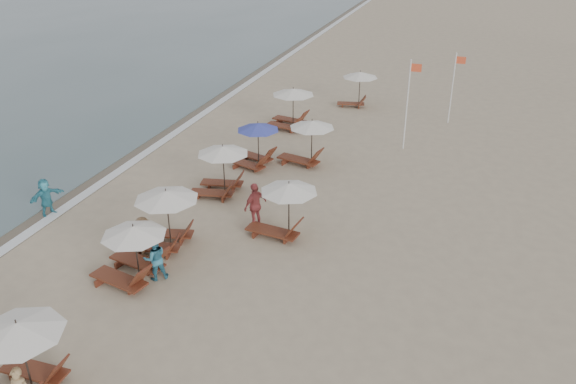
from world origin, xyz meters
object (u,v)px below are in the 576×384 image
(lounger_station_3, at_px, (219,170))
(lounger_station_4, at_px, (254,145))
(lounger_station_2, at_px, (164,217))
(lounger_station_1, at_px, (130,253))
(lounger_station_5, at_px, (289,108))
(beachgoer_far_a, at_px, (255,205))
(inland_station_1, at_px, (305,140))
(inland_station_0, at_px, (281,206))
(lounger_station_0, at_px, (18,357))
(flag_pole_near, at_px, (408,101))
(inland_station_2, at_px, (357,83))
(waterline_walker, at_px, (46,197))
(beachgoer_mid_a, at_px, (155,258))
(beachgoer_mid_b, at_px, (143,238))

(lounger_station_3, xyz_separation_m, lounger_station_4, (0.29, 3.41, -0.06))
(lounger_station_2, bearing_deg, lounger_station_1, -92.28)
(lounger_station_5, distance_m, beachgoer_far_a, 11.71)
(lounger_station_2, height_order, beachgoer_far_a, lounger_station_2)
(lounger_station_2, xyz_separation_m, lounger_station_4, (0.31, 8.24, -0.16))
(lounger_station_3, bearing_deg, inland_station_1, 59.44)
(lounger_station_1, bearing_deg, inland_station_1, 76.68)
(lounger_station_2, xyz_separation_m, inland_station_0, (3.84, 2.17, 0.04))
(lounger_station_1, distance_m, inland_station_1, 11.74)
(lounger_station_0, distance_m, flag_pole_near, 21.74)
(inland_station_2, relative_size, beachgoer_far_a, 1.33)
(beachgoer_far_a, distance_m, waterline_walker, 8.78)
(inland_station_1, height_order, inland_station_2, same)
(lounger_station_1, height_order, lounger_station_2, lounger_station_2)
(beachgoer_mid_a, height_order, beachgoer_mid_b, beachgoer_mid_b)
(lounger_station_0, xyz_separation_m, lounger_station_1, (-0.29, 5.57, -0.25))
(lounger_station_2, distance_m, beachgoer_mid_b, 1.08)
(inland_station_2, bearing_deg, flag_pole_near, -57.38)
(lounger_station_3, xyz_separation_m, flag_pole_near, (6.95, 8.02, 1.46))
(lounger_station_2, relative_size, inland_station_1, 0.92)
(inland_station_1, height_order, flag_pole_near, flag_pole_near)
(lounger_station_2, relative_size, inland_station_0, 0.93)
(inland_station_0, bearing_deg, beachgoer_mid_b, -143.57)
(beachgoer_mid_b, bearing_deg, lounger_station_3, -30.35)
(waterline_walker, height_order, flag_pole_near, flag_pole_near)
(lounger_station_5, bearing_deg, inland_station_2, 61.61)
(beachgoer_mid_a, height_order, waterline_walker, beachgoer_mid_a)
(lounger_station_1, relative_size, beachgoer_mid_b, 1.64)
(inland_station_2, relative_size, beachgoer_mid_b, 1.53)
(lounger_station_2, relative_size, waterline_walker, 1.63)
(lounger_station_2, relative_size, beachgoer_mid_b, 1.59)
(waterline_walker, bearing_deg, lounger_station_1, -94.13)
(lounger_station_0, xyz_separation_m, beachgoer_mid_a, (0.53, 5.81, -0.42))
(beachgoer_mid_a, relative_size, beachgoer_mid_b, 1.00)
(lounger_station_0, height_order, inland_station_2, lounger_station_0)
(lounger_station_0, relative_size, lounger_station_3, 0.99)
(lounger_station_4, relative_size, inland_station_0, 0.87)
(beachgoer_mid_a, xyz_separation_m, beachgoer_far_a, (1.89, 4.52, 0.13))
(inland_station_1, bearing_deg, beachgoer_far_a, -89.92)
(lounger_station_1, height_order, beachgoer_mid_b, lounger_station_1)
(lounger_station_0, distance_m, beachgoer_far_a, 10.61)
(beachgoer_mid_a, bearing_deg, lounger_station_0, 43.12)
(beachgoer_mid_b, distance_m, flag_pole_near, 15.69)
(beachgoer_mid_a, distance_m, waterline_walker, 7.20)
(beachgoer_far_a, xyz_separation_m, flag_pole_near, (4.34, 10.29, 1.68))
(lounger_station_2, bearing_deg, lounger_station_0, -88.51)
(inland_station_2, xyz_separation_m, beachgoer_mid_b, (-3.28, -20.07, -0.67))
(beachgoer_mid_b, height_order, waterline_walker, beachgoer_mid_b)
(lounger_station_3, height_order, beachgoer_mid_b, lounger_station_3)
(lounger_station_1, distance_m, waterline_walker, 6.55)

